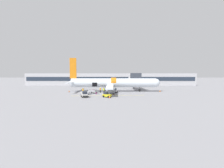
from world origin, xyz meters
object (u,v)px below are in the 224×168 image
Objects in this scene: baggage_tug_lead at (115,91)px; baggage_cart_loading at (93,91)px; airplane at (112,83)px; suitcase_on_tarmac_spare at (96,93)px; baggage_cart_queued at (85,93)px; ground_crew_driver at (100,90)px; ground_crew_loader_b at (104,90)px; ground_crew_loader_a at (83,90)px; baggage_tug_mid at (85,95)px; suitcase_on_tarmac_upright at (85,92)px; baggage_tug_rear at (107,95)px.

baggage_tug_lead is 7.28m from baggage_cart_loading.
suitcase_on_tarmac_spare is (-5.06, -7.39, -2.82)m from airplane.
baggage_cart_loading is 2.78m from suitcase_on_tarmac_spare.
baggage_cart_queued is at bearing -120.35° from baggage_cart_loading.
baggage_cart_loading is 2.02× the size of ground_crew_driver.
ground_crew_loader_b is (-3.65, -0.62, 0.29)m from baggage_tug_lead.
ground_crew_loader_a reaches higher than ground_crew_driver.
baggage_cart_queued reaches higher than suitcase_on_tarmac_spare.
baggage_cart_loading is at bearing 59.65° from baggage_cart_queued.
baggage_tug_lead is 1.67× the size of ground_crew_driver.
ground_crew_driver reaches higher than baggage_cart_loading.
airplane is 11.20m from ground_crew_loader_a.
baggage_cart_queued is 5.07× the size of suitcase_on_tarmac_spare.
baggage_tug_mid reaches higher than baggage_tug_lead.
ground_crew_loader_b is 1.02× the size of ground_crew_driver.
baggage_cart_queued is 3.65m from suitcase_on_tarmac_upright.
ground_crew_loader_a is at bearing -146.23° from suitcase_on_tarmac_upright.
ground_crew_loader_a reaches higher than baggage_cart_queued.
airplane is 5.63m from ground_crew_loader_b.
baggage_tug_lead is 1.00× the size of baggage_tug_mid.
baggage_tug_lead is 6.92m from suitcase_on_tarmac_spare.
ground_crew_loader_a is (-2.18, 8.56, 0.25)m from baggage_tug_mid.
ground_crew_loader_a is at bearing 134.39° from baggage_tug_rear.
suitcase_on_tarmac_upright is (-0.53, 3.61, -0.14)m from baggage_cart_queued.
baggage_tug_rear is at bearing -96.01° from airplane.
baggage_tug_rear is (6.03, 0.17, -0.09)m from baggage_tug_mid.
baggage_cart_queued is at bearing -67.66° from ground_crew_loader_a.
baggage_tug_mid reaches higher than suitcase_on_tarmac_spare.
ground_crew_loader_b reaches higher than ground_crew_driver.
baggage_tug_rear is 11.74m from ground_crew_loader_a.
airplane is 42.74× the size of suitcase_on_tarmac_upright.
baggage_tug_mid is 0.86× the size of baggage_cart_queued.
baggage_tug_lead is 4.96m from ground_crew_driver.
baggage_tug_lead is 3.71m from ground_crew_loader_b.
suitcase_on_tarmac_upright is (0.75, 0.50, -0.63)m from ground_crew_loader_a.
baggage_cart_loading is 3.60m from ground_crew_loader_b.
ground_crew_loader_a is (-10.47, -1.50, 0.28)m from baggage_tug_lead.
ground_crew_loader_b reaches higher than baggage_tug_rear.
baggage_tug_rear is (-2.27, -9.89, -0.06)m from baggage_tug_lead.
baggage_tug_lead is 10.29m from baggage_cart_queued.
suitcase_on_tarmac_upright reaches higher than suitcase_on_tarmac_spare.
baggage_tug_mid reaches higher than baggage_tug_rear.
ground_crew_loader_b reaches higher than baggage_cart_queued.
suitcase_on_tarmac_upright is 1.14× the size of suitcase_on_tarmac_spare.
ground_crew_loader_b is at bearing -170.38° from baggage_tug_lead.
baggage_tug_rear is 0.71× the size of baggage_cart_loading.
ground_crew_loader_a reaches higher than baggage_tug_lead.
baggage_tug_rear is at bearing -37.27° from baggage_cart_queued.
baggage_tug_lead is at bearing -8.34° from ground_crew_driver.
baggage_cart_loading reaches higher than suitcase_on_tarmac_spare.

